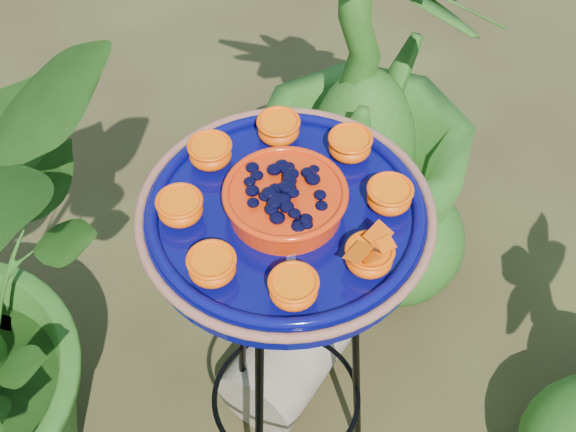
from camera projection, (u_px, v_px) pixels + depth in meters
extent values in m
torus|color=black|center=(286.00, 232.00, 1.27)|extent=(0.28, 0.28, 0.02)
torus|color=black|center=(286.00, 397.00, 1.71)|extent=(0.35, 0.35, 0.01)
cylinder|color=black|center=(243.00, 319.00, 1.68)|extent=(0.03, 0.09, 0.87)
cylinder|color=black|center=(259.00, 429.00, 1.52)|extent=(0.08, 0.05, 0.87)
cylinder|color=black|center=(356.00, 356.00, 1.62)|extent=(0.08, 0.06, 0.87)
cylinder|color=#060751|center=(285.00, 219.00, 1.25)|extent=(0.49, 0.49, 0.04)
torus|color=#905B41|center=(285.00, 212.00, 1.24)|extent=(0.47, 0.47, 0.02)
torus|color=#060751|center=(285.00, 210.00, 1.23)|extent=(0.43, 0.43, 0.02)
cylinder|color=red|center=(285.00, 202.00, 1.22)|extent=(0.19, 0.19, 0.04)
torus|color=red|center=(285.00, 192.00, 1.20)|extent=(0.19, 0.19, 0.01)
ellipsoid|color=black|center=(285.00, 190.00, 1.20)|extent=(0.15, 0.15, 0.03)
ellipsoid|color=#FF3802|center=(350.00, 147.00, 1.30)|extent=(0.07, 0.07, 0.03)
cylinder|color=#FF6F05|center=(350.00, 140.00, 1.28)|extent=(0.06, 0.06, 0.01)
ellipsoid|color=#FF3802|center=(279.00, 131.00, 1.32)|extent=(0.07, 0.07, 0.03)
cylinder|color=#FF6F05|center=(278.00, 123.00, 1.31)|extent=(0.06, 0.06, 0.01)
ellipsoid|color=#FF3802|center=(210.00, 154.00, 1.29)|extent=(0.07, 0.07, 0.03)
cylinder|color=#FF6F05|center=(210.00, 147.00, 1.27)|extent=(0.06, 0.06, 0.01)
ellipsoid|color=#FF3802|center=(180.00, 210.00, 1.21)|extent=(0.07, 0.07, 0.03)
cylinder|color=#FF6F05|center=(179.00, 202.00, 1.20)|extent=(0.06, 0.06, 0.01)
ellipsoid|color=#FF3802|center=(212.00, 268.00, 1.14)|extent=(0.07, 0.07, 0.03)
cylinder|color=#FF6F05|center=(211.00, 261.00, 1.13)|extent=(0.06, 0.06, 0.01)
ellipsoid|color=#FF3802|center=(293.00, 290.00, 1.12)|extent=(0.07, 0.07, 0.03)
cylinder|color=#FF6F05|center=(294.00, 283.00, 1.11)|extent=(0.06, 0.06, 0.01)
ellipsoid|color=#FF3802|center=(369.00, 259.00, 1.15)|extent=(0.07, 0.07, 0.03)
cylinder|color=#FF6F05|center=(370.00, 252.00, 1.14)|extent=(0.06, 0.06, 0.01)
ellipsoid|color=#FF3802|center=(389.00, 198.00, 1.23)|extent=(0.07, 0.07, 0.03)
cylinder|color=#FF6F05|center=(390.00, 191.00, 1.21)|extent=(0.06, 0.06, 0.01)
cylinder|color=black|center=(370.00, 247.00, 1.13)|extent=(0.01, 0.03, 0.00)
cube|color=#E55004|center=(359.00, 252.00, 1.12)|extent=(0.04, 0.03, 0.01)
cube|color=#E55004|center=(379.00, 235.00, 1.14)|extent=(0.04, 0.03, 0.01)
cylinder|color=gray|center=(318.00, 316.00, 2.08)|extent=(0.65, 0.33, 0.21)
imported|color=#274E14|center=(366.00, 105.00, 1.97)|extent=(0.68, 0.68, 1.05)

